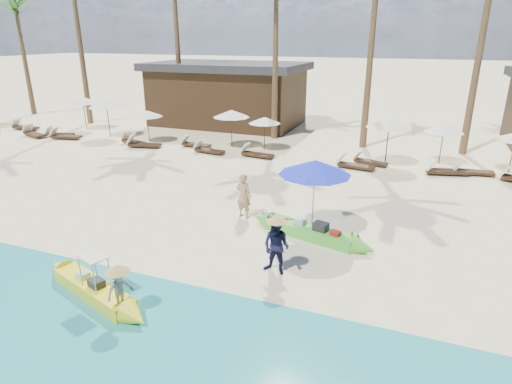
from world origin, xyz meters
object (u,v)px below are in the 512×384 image
at_px(green_canoe, 310,232).
at_px(tourist, 244,196).
at_px(yellow_canoe, 94,289).
at_px(blue_umbrella, 315,167).

relative_size(green_canoe, tourist, 2.96).
relative_size(yellow_canoe, tourist, 2.73).
height_order(green_canoe, blue_umbrella, blue_umbrella).
relative_size(green_canoe, blue_umbrella, 1.94).
xyz_separation_m(yellow_canoe, blue_umbrella, (4.11, 5.50, 2.02)).
bearing_deg(green_canoe, yellow_canoe, -114.25).
height_order(yellow_canoe, blue_umbrella, blue_umbrella).
relative_size(yellow_canoe, blue_umbrella, 1.79).
height_order(green_canoe, yellow_canoe, yellow_canoe).
distance_m(green_canoe, blue_umbrella, 2.05).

